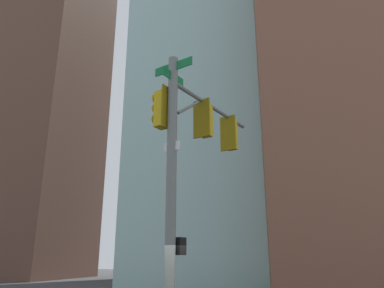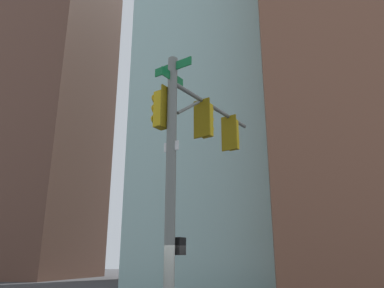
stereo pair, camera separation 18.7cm
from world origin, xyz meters
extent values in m
cylinder|color=slate|center=(0.48, 0.21, 3.69)|extent=(0.25, 0.25, 7.37)
cylinder|color=slate|center=(2.36, -0.62, 6.66)|extent=(3.81, 1.76, 0.12)
cylinder|color=slate|center=(1.15, -0.09, 6.21)|extent=(0.98, 0.49, 0.75)
cube|color=#0F6B33|center=(0.48, 0.21, 7.12)|extent=(0.52, 1.13, 0.24)
cube|color=#0F6B33|center=(0.48, 0.21, 6.82)|extent=(0.83, 0.39, 0.24)
cube|color=white|center=(0.48, 0.21, 4.89)|extent=(0.21, 0.42, 0.24)
cube|color=gold|center=(1.92, -0.42, 6.10)|extent=(0.45, 0.45, 1.00)
cube|color=#7D640C|center=(1.75, -0.35, 6.10)|extent=(0.26, 0.51, 1.16)
sphere|color=#470A07|center=(2.11, -0.51, 6.40)|extent=(0.20, 0.20, 0.20)
cylinder|color=gold|center=(2.17, -0.53, 6.49)|extent=(0.13, 0.23, 0.23)
sphere|color=#F29E0C|center=(2.11, -0.51, 6.10)|extent=(0.20, 0.20, 0.20)
cylinder|color=gold|center=(2.17, -0.53, 6.19)|extent=(0.13, 0.23, 0.23)
sphere|color=#0A3819|center=(2.11, -0.51, 5.80)|extent=(0.20, 0.20, 0.20)
cylinder|color=gold|center=(2.17, -0.53, 5.89)|extent=(0.13, 0.23, 0.23)
cube|color=gold|center=(3.37, -1.06, 6.10)|extent=(0.45, 0.45, 1.00)
cube|color=#7D640C|center=(3.19, -0.98, 6.10)|extent=(0.26, 0.51, 1.16)
sphere|color=red|center=(3.56, -1.14, 6.40)|extent=(0.20, 0.20, 0.20)
cylinder|color=gold|center=(3.62, -1.17, 6.49)|extent=(0.13, 0.23, 0.23)
sphere|color=#4C330A|center=(3.56, -1.14, 6.10)|extent=(0.20, 0.20, 0.20)
cylinder|color=gold|center=(3.62, -1.17, 6.19)|extent=(0.13, 0.23, 0.23)
sphere|color=#0A3819|center=(3.56, -1.14, 5.80)|extent=(0.20, 0.20, 0.20)
cylinder|color=gold|center=(3.62, -1.17, 5.89)|extent=(0.13, 0.23, 0.23)
cube|color=gold|center=(0.61, 0.51, 5.96)|extent=(0.45, 0.45, 1.00)
cube|color=#7D640C|center=(0.53, 0.34, 5.96)|extent=(0.51, 0.26, 1.16)
sphere|color=#470A07|center=(0.69, 0.70, 6.26)|extent=(0.20, 0.20, 0.20)
cylinder|color=gold|center=(0.72, 0.76, 6.35)|extent=(0.23, 0.13, 0.23)
sphere|color=#F29E0C|center=(0.69, 0.70, 5.96)|extent=(0.20, 0.20, 0.20)
cylinder|color=gold|center=(0.72, 0.76, 6.05)|extent=(0.23, 0.13, 0.23)
sphere|color=#0A3819|center=(0.69, 0.70, 5.66)|extent=(0.20, 0.20, 0.20)
cylinder|color=gold|center=(0.72, 0.76, 5.75)|extent=(0.23, 0.13, 0.23)
cube|color=black|center=(0.73, 0.10, 2.49)|extent=(0.38, 0.43, 0.40)
cube|color=#EA5914|center=(0.85, 0.05, 2.49)|extent=(0.12, 0.24, 0.28)
cube|color=brown|center=(27.16, -10.24, 26.46)|extent=(20.68, 15.81, 52.93)
cube|color=brown|center=(38.92, 30.72, 24.82)|extent=(17.32, 16.05, 49.64)
cube|color=#9EC6C1|center=(38.25, -5.39, 34.39)|extent=(30.77, 31.67, 68.79)
cube|color=brown|center=(52.09, -6.37, 21.79)|extent=(19.39, 16.32, 43.58)
camera|label=1|loc=(-8.17, -1.87, 2.14)|focal=34.85mm
camera|label=2|loc=(-8.14, -2.06, 2.14)|focal=34.85mm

